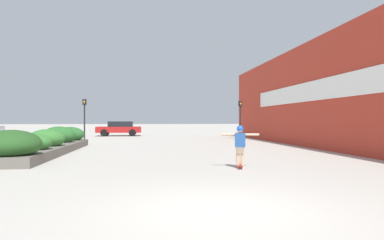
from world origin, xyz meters
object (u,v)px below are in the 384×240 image
skateboarder (240,141)px  traffic_light_left (84,112)px  skateboard (240,166)px  traffic_light_right (240,113)px  car_leftmost (119,128)px

skateboarder → traffic_light_left: bearing=129.7°
traffic_light_left → skateboarder: bearing=-64.7°
skateboard → traffic_light_right: (4.71, 17.02, 2.13)m
skateboard → skateboarder: skateboarder is taller
traffic_light_left → traffic_light_right: bearing=1.3°
car_leftmost → traffic_light_left: bearing=165.0°
skateboard → traffic_light_right: traffic_light_right is taller
skateboarder → traffic_light_left: 18.58m
traffic_light_right → skateboarder: bearing=-105.5°
car_leftmost → traffic_light_right: 13.02m
skateboarder → traffic_light_left: (-7.93, 16.75, 1.34)m
skateboarder → traffic_light_left: traffic_light_left is taller
traffic_light_left → traffic_light_right: traffic_light_left is taller
skateboard → car_leftmost: (-5.86, 24.49, 0.72)m
skateboard → car_leftmost: 25.19m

